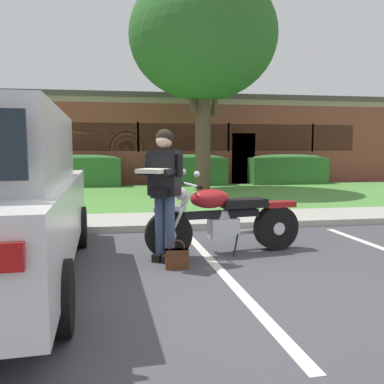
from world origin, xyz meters
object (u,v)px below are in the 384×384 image
(handbag, at_px, (177,257))
(hedge_left, at_px, (85,171))
(rider_person, at_px, (164,184))
(shade_tree, at_px, (203,38))
(brick_building, at_px, (135,141))
(hedge_center_right, at_px, (288,169))
(motorcycle, at_px, (231,219))
(hedge_center_left, at_px, (191,170))

(handbag, distance_m, hedge_left, 10.81)
(rider_person, xyz_separation_m, shade_tree, (2.05, 8.14, 4.03))
(shade_tree, xyz_separation_m, brick_building, (-2.05, 8.39, -3.19))
(hedge_center_right, bearing_deg, rider_person, -120.08)
(hedge_left, xyz_separation_m, hedge_center_right, (7.93, 0.00, 0.00))
(motorcycle, bearing_deg, hedge_center_right, 63.46)
(hedge_center_right, bearing_deg, motorcycle, -116.54)
(hedge_center_right, bearing_deg, hedge_center_left, -180.00)
(hedge_center_left, xyz_separation_m, hedge_center_right, (3.97, 0.00, 0.00))
(motorcycle, distance_m, rider_person, 1.12)
(hedge_center_left, bearing_deg, handbag, -99.88)
(rider_person, bearing_deg, motorcycle, 15.85)
(hedge_left, height_order, hedge_center_left, same)
(motorcycle, height_order, rider_person, rider_person)
(rider_person, distance_m, handbag, 0.94)
(hedge_center_right, height_order, brick_building, brick_building)
(shade_tree, xyz_separation_m, hedge_center_right, (3.89, 2.10, -4.39))
(handbag, bearing_deg, hedge_center_left, 80.12)
(hedge_left, relative_size, hedge_center_left, 0.94)
(brick_building, bearing_deg, motorcycle, -86.63)
(shade_tree, height_order, brick_building, shade_tree)
(rider_person, bearing_deg, hedge_center_left, 79.13)
(hedge_left, bearing_deg, rider_person, -78.96)
(hedge_left, bearing_deg, hedge_center_right, 0.00)
(rider_person, distance_m, hedge_center_left, 10.44)
(shade_tree, xyz_separation_m, hedge_center_left, (-0.08, 2.10, -4.39))
(hedge_center_left, distance_m, hedge_center_right, 3.97)
(handbag, distance_m, brick_building, 16.96)
(shade_tree, bearing_deg, hedge_center_left, 92.11)
(hedge_left, bearing_deg, shade_tree, -27.46)
(hedge_left, height_order, brick_building, brick_building)
(handbag, bearing_deg, motorcycle, 36.48)
(rider_person, xyz_separation_m, brick_building, (-0.00, 16.54, 0.84))
(hedge_left, relative_size, brick_building, 0.12)
(handbag, xyz_separation_m, brick_building, (-0.13, 16.88, 1.71))
(shade_tree, relative_size, hedge_left, 2.71)
(shade_tree, distance_m, brick_building, 9.21)
(shade_tree, relative_size, hedge_center_left, 2.56)
(motorcycle, xyz_separation_m, shade_tree, (1.09, 7.87, 4.56))
(motorcycle, xyz_separation_m, hedge_center_left, (1.01, 9.97, 0.17))
(shade_tree, relative_size, hedge_center_right, 2.29)
(rider_person, xyz_separation_m, hedge_left, (-2.00, 10.24, -0.36))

